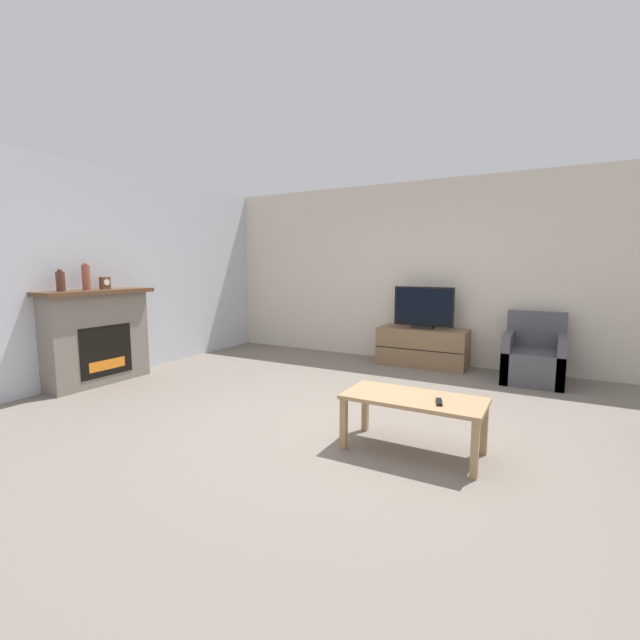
% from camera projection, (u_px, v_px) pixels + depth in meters
% --- Properties ---
extents(ground_plane, '(24.00, 24.00, 0.00)m').
position_uv_depth(ground_plane, '(350.00, 427.00, 3.88)').
color(ground_plane, slate).
extents(wall_back, '(12.00, 0.06, 2.70)m').
position_uv_depth(wall_back, '(437.00, 273.00, 6.32)').
color(wall_back, beige).
rests_on(wall_back, ground).
extents(wall_left, '(0.06, 12.00, 2.70)m').
position_uv_depth(wall_left, '(96.00, 274.00, 5.41)').
color(wall_left, silver).
rests_on(wall_left, ground).
extents(fireplace, '(0.45, 1.35, 1.17)m').
position_uv_depth(fireplace, '(97.00, 336.00, 5.26)').
color(fireplace, slate).
rests_on(fireplace, ground).
extents(mantel_vase_left, '(0.09, 0.09, 0.26)m').
position_uv_depth(mantel_vase_left, '(60.00, 281.00, 4.81)').
color(mantel_vase_left, '#512D23').
rests_on(mantel_vase_left, fireplace).
extents(mantel_vase_centre_left, '(0.09, 0.09, 0.33)m').
position_uv_depth(mantel_vase_centre_left, '(86.00, 277.00, 5.07)').
color(mantel_vase_centre_left, '#994C3D').
rests_on(mantel_vase_centre_left, fireplace).
extents(mantel_clock, '(0.08, 0.11, 0.15)m').
position_uv_depth(mantel_clock, '(105.00, 283.00, 5.29)').
color(mantel_clock, brown).
rests_on(mantel_clock, fireplace).
extents(tv_stand, '(1.27, 0.49, 0.55)m').
position_uv_depth(tv_stand, '(422.00, 347.00, 6.23)').
color(tv_stand, brown).
rests_on(tv_stand, ground).
extents(tv, '(0.86, 0.18, 0.60)m').
position_uv_depth(tv, '(423.00, 309.00, 6.16)').
color(tv, black).
rests_on(tv, tv_stand).
extents(armchair, '(0.70, 0.76, 0.86)m').
position_uv_depth(armchair, '(534.00, 359.00, 5.39)').
color(armchair, '#4C4C51').
rests_on(armchair, ground).
extents(coffee_table, '(1.07, 0.51, 0.44)m').
position_uv_depth(coffee_table, '(414.00, 404.00, 3.33)').
color(coffee_table, '#A37F56').
rests_on(coffee_table, ground).
extents(remote, '(0.08, 0.16, 0.02)m').
position_uv_depth(remote, '(439.00, 402.00, 3.16)').
color(remote, black).
rests_on(remote, coffee_table).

